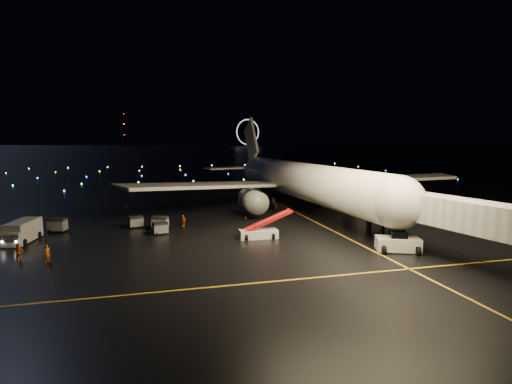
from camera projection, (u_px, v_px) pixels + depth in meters
The scene contains 21 objects.
ground at pixel (166, 155), 332.80m from camera, with size 2000.00×2000.00×0.00m, color black.
lane_centre at pixel (310, 219), 62.26m from camera, with size 0.25×80.00×0.02m, color gold.
lane_cross at pixel (236, 285), 34.02m from camera, with size 60.00×0.25×0.02m, color gold.
airliner at pixel (293, 160), 72.01m from camera, with size 61.90×58.80×17.54m, color silver, non-canonical shape.
pushback_tug at pixel (398, 241), 44.29m from camera, with size 4.67×2.45×2.22m, color silver.
belt_loader at pixel (258, 225), 50.12m from camera, with size 7.02×1.92×3.41m, color silver, non-canonical shape.
service_truck at pixel (23, 231), 48.40m from camera, with size 2.25×7.13×2.63m, color silver.
crew_a at pixel (47, 253), 40.42m from camera, with size 0.65×0.43×1.78m, color orange.
crew_b at pixel (19, 253), 40.47m from camera, with size 0.90×0.70×1.85m, color orange.
crew_c at pixel (183, 220), 57.24m from camera, with size 0.97×0.40×1.66m, color orange.
safety_cone_0 at pixel (270, 219), 61.17m from camera, with size 0.40×0.40×0.45m, color #EA5D00.
safety_cone_1 at pixel (262, 209), 70.10m from camera, with size 0.43×0.43×0.49m, color #EA5D00.
safety_cone_2 at pixel (246, 217), 62.83m from camera, with size 0.41×0.41×0.47m, color #EA5D00.
safety_cone_3 at pixel (126, 207), 72.61m from camera, with size 0.46×0.46×0.52m, color #EA5D00.
ferris_wheel at pixel (248, 133), 774.94m from camera, with size 50.00×4.00×52.00m, color black, non-canonical shape.
radio_mast at pixel (124, 129), 736.01m from camera, with size 1.80×1.80×64.00m, color black.
taxiway_lights at pixel (185, 173), 146.58m from camera, with size 164.00×92.00×0.36m, color black, non-canonical shape.
baggage_cart_0 at pixel (160, 228), 52.43m from camera, with size 1.84×1.29×1.56m, color gray.
baggage_cart_1 at pixel (160, 223), 55.46m from camera, with size 2.05×1.44×1.75m, color gray.
baggage_cart_2 at pixel (136, 222), 56.31m from camera, with size 1.90×1.33×1.62m, color gray.
baggage_cart_3 at pixel (57, 225), 53.76m from camera, with size 2.19×1.53×1.86m, color gray.
Camera 1 is at (-11.54, -42.10, 12.27)m, focal length 28.00 mm.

